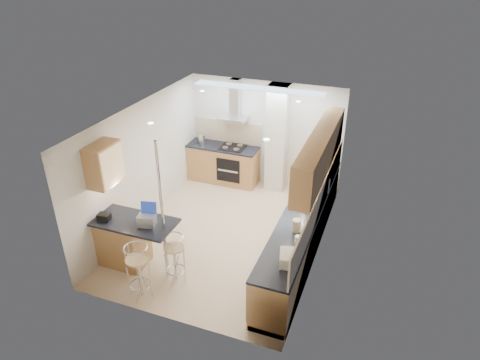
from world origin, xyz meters
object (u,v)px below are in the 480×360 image
at_px(bar_stool_near, 139,272).
at_px(bar_stool_end, 175,258).
at_px(bread_bin, 289,258).
at_px(microwave, 314,189).
at_px(laptop, 147,220).

bearing_deg(bar_stool_near, bar_stool_end, 73.25).
distance_m(bar_stool_near, bread_bin, 2.41).
bearing_deg(bar_stool_near, microwave, 65.16).
distance_m(microwave, laptop, 3.10).
height_order(laptop, bar_stool_end, laptop).
height_order(microwave, bread_bin, microwave).
bearing_deg(laptop, bar_stool_end, -21.30).
xyz_separation_m(microwave, laptop, (-2.39, -1.97, -0.04)).
bearing_deg(microwave, bar_stool_end, 153.47).
bearing_deg(bar_stool_end, bread_bin, -73.39).
relative_size(microwave, bar_stool_near, 0.59).
relative_size(microwave, laptop, 2.02).
bearing_deg(bread_bin, bar_stool_near, 178.77).
relative_size(laptop, bar_stool_end, 0.32).
relative_size(microwave, bar_stool_end, 0.65).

